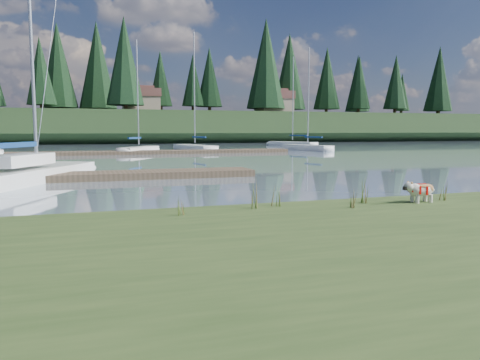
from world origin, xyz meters
name	(u,v)px	position (x,y,z in m)	size (l,w,h in m)	color
ground	(126,154)	(0.00, 30.00, 0.00)	(200.00, 200.00, 0.00)	#8398AD
bank	(326,261)	(0.00, -6.00, 0.17)	(60.00, 9.00, 0.35)	#34481E
ridge	(105,128)	(0.00, 73.00, 2.50)	(200.00, 20.00, 5.00)	black
bulldog	(421,189)	(4.48, -2.60, 0.67)	(0.85, 0.38, 0.52)	silver
sailboat_main	(36,171)	(-5.38, 9.34, 0.42)	(5.89, 9.62, 13.91)	white
dock_near	(71,177)	(-4.00, 9.00, 0.15)	(16.00, 2.00, 0.30)	#4C3D2C
dock_far	(149,152)	(2.00, 30.00, 0.15)	(26.00, 2.20, 0.30)	#4C3D2C
sailboat_bg_2	(142,149)	(1.66, 32.68, 0.33)	(4.80, 6.50, 10.42)	white
sailboat_bg_3	(192,147)	(7.36, 36.68, 0.32)	(3.47, 8.52, 12.25)	white
sailboat_bg_4	(304,147)	(18.52, 32.74, 0.33)	(3.29, 7.28, 10.65)	white
sailboat_bg_5	(288,143)	(22.56, 45.70, 0.32)	(4.89, 8.22, 11.80)	white
weed_0	(254,196)	(0.25, -2.17, 0.63)	(0.17, 0.14, 0.67)	#475B23
weed_1	(277,196)	(0.86, -2.03, 0.58)	(0.17, 0.14, 0.56)	#475B23
weed_2	(365,192)	(3.07, -2.32, 0.63)	(0.17, 0.14, 0.68)	#475B23
weed_3	(180,204)	(-1.52, -2.45, 0.59)	(0.17, 0.14, 0.57)	#475B23
weed_4	(353,199)	(2.42, -2.82, 0.56)	(0.17, 0.14, 0.49)	#475B23
weed_5	(443,191)	(5.25, -2.50, 0.58)	(0.17, 0.14, 0.55)	#475B23
mud_lip	(236,217)	(0.00, -1.60, 0.07)	(60.00, 0.50, 0.14)	#33281C
conifer_3	(40,71)	(-10.00, 72.00, 11.74)	(4.84, 4.84, 12.25)	#382619
conifer_4	(125,61)	(3.00, 66.00, 13.09)	(6.16, 6.16, 15.10)	#382619
conifer_5	(193,80)	(15.00, 70.00, 10.83)	(3.96, 3.96, 10.35)	#382619
conifer_6	(266,64)	(28.00, 68.00, 13.99)	(7.04, 7.04, 17.00)	#382619
conifer_7	(327,78)	(42.00, 71.00, 12.19)	(5.28, 5.28, 13.20)	#382619
conifer_8	(396,82)	(55.00, 67.00, 11.51)	(4.62, 4.62, 11.77)	#382619
conifer_9	(439,79)	(68.00, 70.00, 12.87)	(5.94, 5.94, 14.62)	#382619
house_1	(141,100)	(6.00, 71.00, 7.31)	(6.30, 5.30, 4.65)	gray
house_2	(274,102)	(30.00, 69.00, 7.31)	(6.30, 5.30, 4.65)	gray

